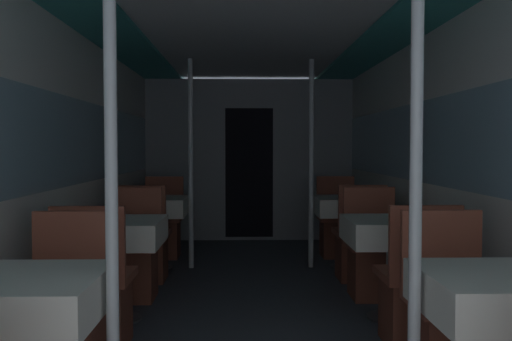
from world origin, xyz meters
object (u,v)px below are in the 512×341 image
(dining_table_right_0, at_px, (504,300))
(dining_table_right_2, at_px, (347,208))
(chair_left_far_0, at_px, (65,336))
(chair_right_far_0, at_px, (452,332))
(dining_table_right_1, at_px, (392,234))
(dining_table_left_1, at_px, (116,235))
(support_pole_left_2, at_px, (191,164))
(chair_left_far_2, at_px, (163,232))
(chair_right_far_2, at_px, (338,231))
(support_pole_left_0, at_px, (111,191))
(chair_right_far_1, at_px, (373,263))
(chair_left_near_2, at_px, (145,250))
(chair_right_near_1, at_px, (416,301))
(dining_table_left_0, at_px, (20,303))
(chair_left_near_1, at_px, (96,303))
(chair_left_far_1, at_px, (132,264))
(support_pole_right_0, at_px, (416,190))
(chair_right_near_2, at_px, (358,250))
(support_pole_right_2, at_px, (311,164))
(dining_table_left_2, at_px, (154,208))

(dining_table_right_0, bearing_deg, dining_table_right_2, 90.00)
(chair_left_far_0, distance_m, chair_right_far_0, 2.01)
(dining_table_right_0, relative_size, dining_table_right_1, 1.00)
(dining_table_left_1, xyz_separation_m, support_pole_left_2, (0.38, 1.79, 0.46))
(chair_left_far_2, height_order, dining_table_right_0, chair_left_far_2)
(chair_right_far_2, bearing_deg, support_pole_left_0, 68.60)
(dining_table_right_1, xyz_separation_m, chair_right_far_1, (-0.00, 0.58, -0.33))
(chair_left_near_2, height_order, chair_right_near_1, same)
(dining_table_right_1, bearing_deg, support_pole_left_2, 132.37)
(dining_table_left_0, distance_m, chair_left_far_0, 0.67)
(support_pole_left_0, height_order, chair_left_near_1, support_pole_left_0)
(chair_left_far_1, xyz_separation_m, chair_right_near_1, (2.01, -1.17, 0.00))
(dining_table_right_0, bearing_deg, chair_right_far_2, 90.00)
(chair_left_far_0, distance_m, dining_table_right_1, 2.36)
(dining_table_right_0, relative_size, support_pole_right_0, 0.34)
(chair_right_near_1, bearing_deg, chair_right_far_1, 90.00)
(dining_table_right_0, bearing_deg, chair_left_far_2, 115.78)
(support_pole_left_0, relative_size, support_pole_right_0, 1.00)
(chair_left_far_0, height_order, chair_left_near_1, same)
(chair_left_near_2, distance_m, chair_right_near_1, 2.69)
(chair_right_far_2, bearing_deg, chair_right_near_1, 90.00)
(dining_table_right_2, xyz_separation_m, chair_right_near_2, (-0.00, -0.58, -0.33))
(dining_table_left_1, distance_m, dining_table_right_0, 2.69)
(support_pole_left_0, bearing_deg, support_pole_right_0, 0.00)
(dining_table_right_2, relative_size, chair_right_far_2, 0.80)
(support_pole_left_0, xyz_separation_m, support_pole_right_2, (1.25, 3.57, 0.00))
(chair_left_near_2, height_order, support_pole_left_2, support_pole_left_2)
(chair_right_near_2, bearing_deg, support_pole_right_2, 122.91)
(chair_left_far_1, height_order, chair_right_near_1, same)
(chair_left_far_2, bearing_deg, support_pole_right_0, 111.40)
(dining_table_left_0, xyz_separation_m, support_pole_right_2, (1.63, 3.57, 0.46))
(chair_left_far_2, height_order, support_pole_right_2, support_pole_right_2)
(chair_left_far_1, xyz_separation_m, chair_right_far_0, (2.01, -1.79, 0.00))
(support_pole_right_2, bearing_deg, dining_table_right_2, -0.00)
(support_pole_left_0, relative_size, dining_table_right_2, 2.95)
(chair_left_far_1, height_order, chair_right_near_2, same)
(chair_left_near_2, bearing_deg, chair_right_far_0, -50.13)
(dining_table_right_1, bearing_deg, chair_right_near_2, 90.00)
(support_pole_right_0, height_order, chair_right_far_2, support_pole_right_0)
(support_pole_right_0, bearing_deg, support_pole_left_0, 180.00)
(dining_table_left_1, height_order, chair_left_near_2, chair_left_near_2)
(chair_left_far_1, height_order, chair_right_far_1, same)
(dining_table_left_1, relative_size, chair_right_near_2, 0.80)
(support_pole_left_2, bearing_deg, support_pole_right_0, -70.70)
(chair_right_near_1, bearing_deg, chair_right_near_2, 90.00)
(dining_table_right_0, bearing_deg, dining_table_left_2, 119.33)
(dining_table_left_0, xyz_separation_m, dining_table_left_2, (0.00, 3.57, 0.00))
(support_pole_right_0, distance_m, chair_right_near_2, 3.12)
(dining_table_right_1, bearing_deg, dining_table_left_0, -138.34)
(dining_table_right_0, relative_size, support_pole_right_2, 0.34)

